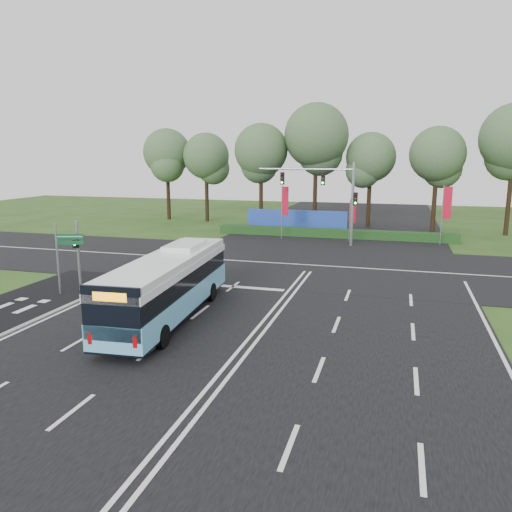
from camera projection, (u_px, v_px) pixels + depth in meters
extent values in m
plane|color=#294717|center=(266.00, 319.00, 23.35)|extent=(120.00, 120.00, 0.00)
cube|color=black|center=(266.00, 319.00, 23.35)|extent=(20.00, 120.00, 0.04)
cube|color=black|center=(310.00, 265.00, 34.65)|extent=(120.00, 14.00, 0.05)
cube|color=gray|center=(40.00, 318.00, 23.24)|extent=(0.25, 18.00, 0.12)
cube|color=#64B9E7|center=(170.00, 298.00, 23.23)|extent=(3.15, 11.30, 1.02)
cube|color=black|center=(170.00, 308.00, 23.32)|extent=(3.12, 11.24, 0.28)
cube|color=black|center=(169.00, 279.00, 23.05)|extent=(3.04, 11.12, 0.88)
cube|color=white|center=(168.00, 267.00, 22.94)|extent=(3.15, 11.30, 0.33)
cube|color=white|center=(168.00, 260.00, 22.87)|extent=(3.07, 10.85, 0.33)
cube|color=white|center=(185.00, 245.00, 25.05)|extent=(1.69, 2.89, 0.23)
cube|color=black|center=(111.00, 314.00, 17.74)|extent=(2.26, 0.29, 2.05)
cube|color=orange|center=(110.00, 297.00, 17.58)|extent=(1.30, 0.16, 0.33)
cylinder|color=black|center=(173.00, 290.00, 26.58)|extent=(0.33, 0.98, 0.97)
cylinder|color=black|center=(212.00, 292.00, 26.15)|extent=(0.33, 0.98, 0.97)
cylinder|color=black|center=(112.00, 333.00, 20.16)|extent=(0.33, 0.98, 0.97)
cylinder|color=black|center=(163.00, 337.00, 19.73)|extent=(0.33, 0.98, 0.97)
cylinder|color=gray|center=(79.00, 256.00, 27.75)|extent=(0.16, 0.16, 4.00)
cube|color=black|center=(76.00, 244.00, 27.44)|extent=(0.37, 0.31, 0.46)
sphere|color=#19F233|center=(75.00, 244.00, 27.34)|extent=(0.16, 0.16, 0.16)
cylinder|color=gray|center=(58.00, 260.00, 27.03)|extent=(0.12, 0.12, 3.93)
cube|color=#0D4A25|center=(70.00, 236.00, 26.79)|extent=(1.43, 0.49, 0.29)
cube|color=#0D4A25|center=(70.00, 243.00, 26.86)|extent=(1.43, 0.49, 0.22)
cube|color=white|center=(69.00, 237.00, 26.76)|extent=(1.32, 0.41, 0.04)
cylinder|color=gray|center=(282.00, 212.00, 45.16)|extent=(0.08, 0.08, 4.90)
cube|color=red|center=(285.00, 201.00, 44.75)|extent=(0.63, 0.26, 2.62)
cylinder|color=gray|center=(350.00, 220.00, 43.75)|extent=(0.06, 0.06, 3.86)
cube|color=red|center=(353.00, 211.00, 43.48)|extent=(0.52, 0.10, 2.06)
cylinder|color=gray|center=(442.00, 215.00, 42.14)|extent=(0.08, 0.08, 5.08)
cube|color=red|center=(448.00, 203.00, 41.83)|extent=(0.68, 0.05, 2.71)
cylinder|color=gray|center=(352.00, 205.00, 41.44)|extent=(0.24, 0.24, 7.00)
cylinder|color=gray|center=(306.00, 169.00, 41.94)|extent=(8.00, 0.16, 0.16)
cube|color=black|center=(323.00, 179.00, 41.70)|extent=(0.32, 0.28, 1.05)
cube|color=black|center=(282.00, 178.00, 42.64)|extent=(0.32, 0.28, 1.05)
cube|color=black|center=(356.00, 199.00, 41.27)|extent=(0.32, 0.28, 1.05)
cube|color=#153A16|center=(333.00, 233.00, 46.36)|extent=(22.00, 1.20, 0.80)
cube|color=#1E3FA5|center=(297.00, 221.00, 49.66)|extent=(10.00, 0.30, 2.20)
cylinder|color=black|center=(168.00, 188.00, 59.15)|extent=(0.44, 0.44, 7.49)
sphere|color=#395934|center=(167.00, 152.00, 58.33)|extent=(5.52, 5.52, 5.52)
cylinder|color=black|center=(207.00, 191.00, 57.49)|extent=(0.44, 0.44, 7.09)
sphere|color=#395934|center=(206.00, 156.00, 56.71)|extent=(5.23, 5.23, 5.23)
cylinder|color=black|center=(261.00, 190.00, 53.52)|extent=(0.44, 0.44, 7.67)
sphere|color=#395934|center=(261.00, 150.00, 52.68)|extent=(5.65, 5.65, 5.65)
cylinder|color=black|center=(315.00, 184.00, 52.65)|extent=(0.44, 0.44, 9.08)
sphere|color=#395934|center=(316.00, 135.00, 51.66)|extent=(6.69, 6.69, 6.69)
cylinder|color=black|center=(369.00, 194.00, 52.56)|extent=(0.44, 0.44, 6.99)
sphere|color=#395934|center=(371.00, 157.00, 51.80)|extent=(5.15, 5.15, 5.15)
cylinder|color=black|center=(435.00, 196.00, 49.24)|extent=(0.44, 0.44, 7.28)
sphere|color=#395934|center=(438.00, 154.00, 48.45)|extent=(5.37, 5.37, 5.37)
cylinder|color=black|center=(510.00, 190.00, 47.14)|extent=(0.44, 0.44, 8.68)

